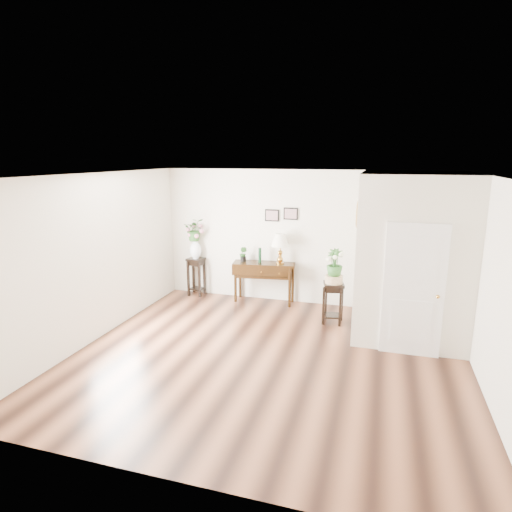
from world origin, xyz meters
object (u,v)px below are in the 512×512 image
at_px(table_lamp, 280,247).
at_px(plant_stand_b, 333,303).
at_px(plant_stand_a, 196,276).
at_px(console_table, 264,282).

bearing_deg(table_lamp, plant_stand_b, -32.10).
relative_size(table_lamp, plant_stand_b, 0.84).
height_order(table_lamp, plant_stand_a, table_lamp).
distance_m(table_lamp, plant_stand_a, 2.09).
bearing_deg(console_table, table_lamp, -8.55).
xyz_separation_m(table_lamp, plant_stand_a, (-1.94, 0.05, -0.79)).
bearing_deg(plant_stand_a, plant_stand_b, -14.33).
distance_m(console_table, plant_stand_b, 1.72).
height_order(plant_stand_a, plant_stand_b, plant_stand_a).
bearing_deg(plant_stand_a, console_table, -1.70).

